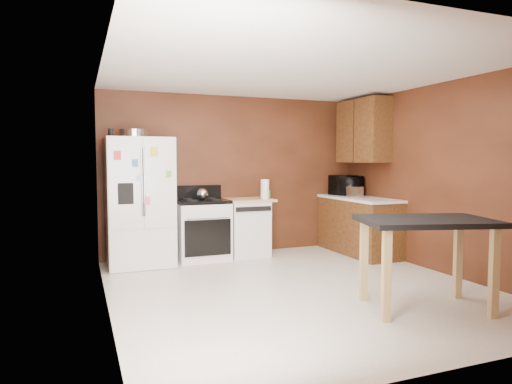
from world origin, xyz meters
TOP-DOWN VIEW (x-y plane):
  - floor at (0.00, 0.00)m, footprint 4.50×4.50m
  - ceiling at (0.00, 0.00)m, footprint 4.50×4.50m
  - wall_back at (0.00, 2.25)m, footprint 4.20×0.00m
  - wall_front at (0.00, -2.25)m, footprint 4.20×0.00m
  - wall_left at (-2.10, 0.00)m, footprint 0.00×4.50m
  - wall_right at (2.10, 0.00)m, footprint 0.00×4.50m
  - roasting_pan at (-1.61, 1.83)m, footprint 0.42×0.42m
  - pen_cup at (-1.93, 1.74)m, footprint 0.07×0.07m
  - kettle at (-0.64, 1.89)m, footprint 0.17×0.17m
  - paper_towel at (0.33, 1.80)m, footprint 0.13×0.13m
  - green_canister at (0.46, 2.03)m, footprint 0.11×0.11m
  - toaster at (1.73, 1.46)m, footprint 0.20×0.26m
  - microwave at (1.83, 1.88)m, footprint 0.50×0.62m
  - refrigerator at (-1.55, 1.86)m, footprint 0.90×0.80m
  - gas_range at (-0.64, 1.92)m, footprint 0.76×0.68m
  - dishwasher at (0.08, 1.95)m, footprint 0.78×0.63m
  - right_cabinets at (1.84, 1.48)m, footprint 0.63×1.58m
  - island at (0.85, -1.11)m, footprint 1.44×1.15m

SIDE VIEW (x-z plane):
  - floor at x=0.00m, z-range 0.00..0.00m
  - dishwasher at x=0.08m, z-range 0.01..0.90m
  - gas_range at x=-0.64m, z-range -0.09..1.01m
  - island at x=0.85m, z-range 0.32..1.23m
  - refrigerator at x=-1.55m, z-range 0.00..1.80m
  - right_cabinets at x=1.84m, z-range -0.32..2.13m
  - green_canister at x=0.46m, z-range 0.89..1.00m
  - toaster at x=1.73m, z-range 0.90..1.07m
  - kettle at x=-0.64m, z-range 0.90..1.07m
  - paper_towel at x=0.33m, z-range 0.89..1.19m
  - microwave at x=1.83m, z-range 0.90..1.20m
  - wall_back at x=0.00m, z-range -0.85..3.35m
  - wall_front at x=0.00m, z-range -0.85..3.35m
  - wall_left at x=-2.10m, z-range -1.00..3.50m
  - wall_right at x=2.10m, z-range -1.00..3.50m
  - roasting_pan at x=-1.61m, z-range 1.80..1.91m
  - pen_cup at x=-1.93m, z-range 1.80..1.91m
  - ceiling at x=0.00m, z-range 2.50..2.50m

